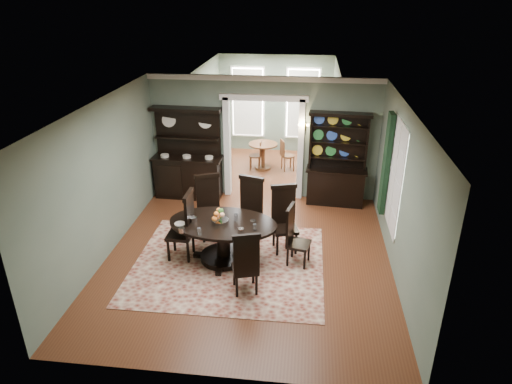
% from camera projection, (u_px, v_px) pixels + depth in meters
% --- Properties ---
extents(room, '(5.51, 6.01, 3.01)m').
position_uv_depth(room, '(247.00, 183.00, 8.33)').
color(room, '#5E2E18').
rests_on(room, ground).
extents(parlor, '(3.51, 3.50, 3.01)m').
position_uv_depth(parlor, '(273.00, 111.00, 13.31)').
color(parlor, '#5E2E18').
rests_on(parlor, ground).
extents(doorway_trim, '(2.08, 0.25, 2.57)m').
position_uv_depth(doorway_trim, '(264.00, 134.00, 10.98)').
color(doorway_trim, silver).
rests_on(doorway_trim, floor).
extents(right_window, '(0.15, 1.47, 2.12)m').
position_uv_depth(right_window, '(391.00, 171.00, 8.83)').
color(right_window, white).
rests_on(right_window, wall_right).
extents(wall_sconce, '(0.27, 0.21, 0.21)m').
position_uv_depth(wall_sconce, '(304.00, 126.00, 10.63)').
color(wall_sconce, '#B2992F').
rests_on(wall_sconce, back_wall_right).
extents(rug, '(3.60, 3.14, 0.01)m').
position_uv_depth(rug, '(229.00, 263.00, 8.76)').
color(rug, maroon).
rests_on(rug, floor).
extents(dining_table, '(2.17, 2.07, 0.81)m').
position_uv_depth(dining_table, '(223.00, 234.00, 8.67)').
color(dining_table, black).
rests_on(dining_table, rug).
extents(centerpiece, '(1.58, 1.02, 0.26)m').
position_uv_depth(centerpiece, '(220.00, 219.00, 8.54)').
color(centerpiece, silver).
rests_on(centerpiece, dining_table).
extents(chair_far_left, '(0.65, 0.63, 1.36)m').
position_uv_depth(chair_far_left, '(209.00, 204.00, 9.49)').
color(chair_far_left, black).
rests_on(chair_far_left, rug).
extents(chair_far_mid, '(0.63, 0.61, 1.39)m').
position_uv_depth(chair_far_mid, '(250.00, 208.00, 9.32)').
color(chair_far_mid, black).
rests_on(chair_far_mid, rug).
extents(chair_far_right, '(0.61, 0.59, 1.35)m').
position_uv_depth(chair_far_right, '(284.00, 216.00, 9.02)').
color(chair_far_right, black).
rests_on(chair_far_right, rug).
extents(chair_end_left, '(0.50, 0.54, 1.39)m').
position_uv_depth(chair_end_left, '(185.00, 224.00, 8.67)').
color(chair_end_left, black).
rests_on(chair_end_left, rug).
extents(chair_end_right, '(0.51, 0.52, 1.19)m').
position_uv_depth(chair_end_right, '(294.00, 234.00, 8.54)').
color(chair_end_right, black).
rests_on(chair_end_right, rug).
extents(chair_near, '(0.56, 0.54, 1.22)m').
position_uv_depth(chair_near, '(246.00, 262.00, 7.64)').
color(chair_near, black).
rests_on(chair_near, rug).
extents(sideboard, '(1.72, 0.66, 2.25)m').
position_uv_depth(sideboard, '(188.00, 166.00, 11.29)').
color(sideboard, black).
rests_on(sideboard, floor).
extents(welsh_dresser, '(1.47, 0.62, 2.24)m').
position_uv_depth(welsh_dresser, '(336.00, 172.00, 10.91)').
color(welsh_dresser, black).
rests_on(welsh_dresser, floor).
extents(parlor_table, '(0.82, 0.82, 0.76)m').
position_uv_depth(parlor_table, '(263.00, 152.00, 13.10)').
color(parlor_table, brown).
rests_on(parlor_table, parlor_floor).
extents(parlor_chair_left, '(0.36, 0.36, 0.86)m').
position_uv_depth(parlor_chair_left, '(257.00, 154.00, 13.07)').
color(parlor_chair_left, brown).
rests_on(parlor_chair_left, parlor_floor).
extents(parlor_chair_right, '(0.43, 0.42, 0.91)m').
position_uv_depth(parlor_chair_right, '(286.00, 154.00, 12.99)').
color(parlor_chair_right, brown).
rests_on(parlor_chair_right, parlor_floor).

